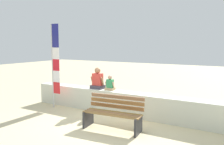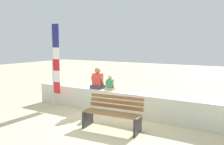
{
  "view_description": "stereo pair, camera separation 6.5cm",
  "coord_description": "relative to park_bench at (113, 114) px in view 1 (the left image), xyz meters",
  "views": [
    {
      "loc": [
        3.51,
        -5.73,
        2.28
      ],
      "look_at": [
        -0.35,
        0.83,
        1.34
      ],
      "focal_mm": 37.47,
      "sensor_mm": 36.0,
      "label": 1
    },
    {
      "loc": [
        3.57,
        -5.7,
        2.28
      ],
      "look_at": [
        -0.35,
        0.83,
        1.34
      ],
      "focal_mm": 37.47,
      "sensor_mm": 36.0,
      "label": 2
    }
  ],
  "objects": [
    {
      "name": "seawall_ledge",
      "position": [
        -0.47,
        1.32,
        -0.04
      ],
      "size": [
        6.84,
        0.48,
        0.74
      ],
      "primitive_type": "cube",
      "color": "beige",
      "rests_on": "ground"
    },
    {
      "name": "ground_plane",
      "position": [
        -0.47,
        0.49,
        -0.41
      ],
      "size": [
        40.0,
        40.0,
        0.0
      ],
      "primitive_type": "plane",
      "color": "beige"
    },
    {
      "name": "flag_banner",
      "position": [
        -2.81,
        0.75,
        1.22
      ],
      "size": [
        0.34,
        0.05,
        2.96
      ],
      "color": "#B7B7BC",
      "rests_on": "ground"
    },
    {
      "name": "park_bench",
      "position": [
        0.0,
        0.0,
        0.0
      ],
      "size": [
        1.63,
        0.76,
        0.88
      ],
      "color": "olive",
      "rests_on": "ground"
    },
    {
      "name": "person_adult",
      "position": [
        -1.41,
        1.35,
        0.61
      ],
      "size": [
        0.48,
        0.35,
        0.73
      ],
      "color": "#3C3845",
      "rests_on": "seawall_ledge"
    },
    {
      "name": "person_child",
      "position": [
        -0.91,
        1.35,
        0.52
      ],
      "size": [
        0.32,
        0.24,
        0.5
      ],
      "color": "tan",
      "rests_on": "seawall_ledge"
    }
  ]
}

